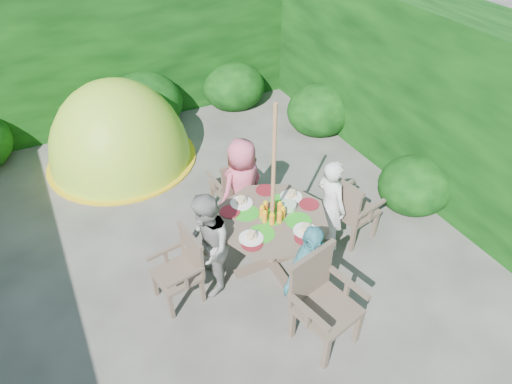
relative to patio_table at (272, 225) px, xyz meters
name	(u,v)px	position (x,y,z in m)	size (l,w,h in m)	color
ground	(177,253)	(-0.99, 0.70, -0.65)	(60.00, 60.00, 0.00)	#423F3B
hedge_enclosure	(132,120)	(-0.99, 2.04, 0.60)	(9.00, 9.00, 2.50)	black
patio_table	(272,225)	(0.00, 0.00, 0.00)	(1.35, 1.35, 0.92)	#46392E
parasol_pole	(273,194)	(0.00, 0.00, 0.45)	(0.04, 0.04, 2.20)	#95623B
garden_chair_right	(350,208)	(1.09, -0.04, -0.15)	(0.60, 0.65, 0.94)	#46392E
garden_chair_left	(182,268)	(-1.11, 0.03, -0.19)	(0.52, 0.57, 0.85)	#46392E
garden_chair_back	(234,185)	(0.02, 1.10, -0.18)	(0.55, 0.49, 0.88)	#46392E
garden_chair_front	(321,299)	(-0.05, -1.09, -0.10)	(0.72, 0.66, 1.02)	#46392E
child_right	(330,206)	(0.80, -0.02, -0.01)	(0.47, 0.31, 1.28)	silver
child_left	(207,246)	(-0.80, 0.01, 0.01)	(0.64, 0.50, 1.31)	gray
child_back	(243,186)	(0.01, 0.80, 0.02)	(0.65, 0.42, 1.33)	#CE5570
child_front	(308,273)	(-0.02, -0.80, -0.02)	(0.73, 0.31, 1.25)	#4CA5B1
dome_tent	(123,160)	(-1.05, 3.09, -0.65)	(2.36, 2.36, 2.70)	#AFD729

